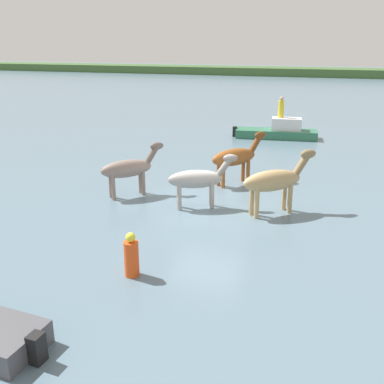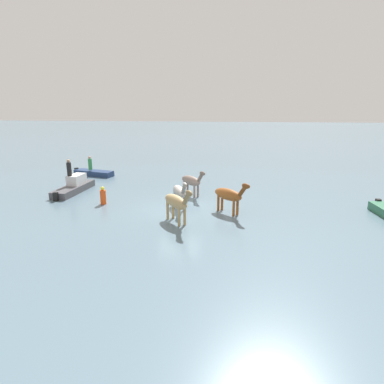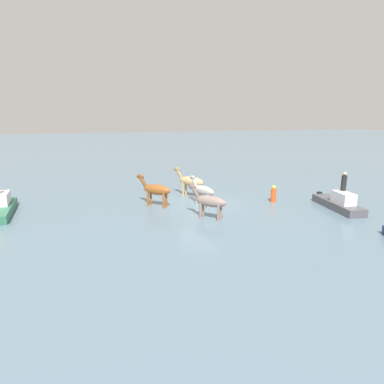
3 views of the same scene
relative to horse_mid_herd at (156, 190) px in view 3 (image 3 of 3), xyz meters
The scene contains 9 objects.
ground_plane 3.15m from the horse_mid_herd, 97.23° to the right, with size 176.47×176.47×0.00m, color slate.
horse_mid_herd is the anchor object (origin of this frame).
horse_rear_stallion 3.06m from the horse_mid_herd, 103.16° to the right, with size 2.32×1.32×1.85m.
horse_chestnut_trailing 4.27m from the horse_mid_herd, 143.66° to the right, with size 2.02×1.97×1.90m.
horse_dark_mare 3.33m from the horse_mid_herd, 56.43° to the right, with size 2.34×1.98×2.07m.
boat_tender_starboard 11.62m from the horse_mid_herd, 107.97° to the right, with size 4.44×1.54×1.33m.
boat_motor_center 9.31m from the horse_mid_herd, 85.96° to the left, with size 4.91×1.76×1.34m.
person_helmsman_aft 11.83m from the horse_mid_herd, 107.57° to the right, with size 0.32×0.32×1.19m.
buoy_channel_marker 7.97m from the horse_mid_herd, 96.94° to the right, with size 0.36×0.36×1.14m.
Camera 3 is at (-20.38, 5.97, 5.88)m, focal length 31.16 mm.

